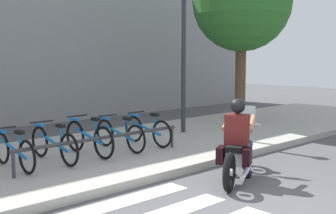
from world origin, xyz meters
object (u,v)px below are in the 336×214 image
(rider, at_px, (238,133))
(street_lamp, at_px, (184,42))
(bicycle_2, at_px, (89,138))
(motorcycle, at_px, (238,153))
(bicycle_3, at_px, (120,134))
(bicycle_1, at_px, (54,144))
(tree_near_rack, at_px, (242,3))
(bicycle_0, at_px, (14,151))
(bike_rack, at_px, (104,139))
(bicycle_4, at_px, (147,130))

(rider, height_order, street_lamp, street_lamp)
(street_lamp, bearing_deg, bicycle_2, -169.23)
(motorcycle, relative_size, bicycle_3, 1.21)
(bicycle_1, xyz_separation_m, bicycle_3, (1.56, 0.00, -0.01))
(rider, bearing_deg, tree_near_rack, 37.06)
(bicycle_0, distance_m, bicycle_2, 1.56)
(bicycle_3, bearing_deg, tree_near_rack, 10.59)
(rider, relative_size, bicycle_3, 0.86)
(bicycle_2, xyz_separation_m, tree_near_rack, (6.33, 1.04, 3.32))
(bike_rack, bearing_deg, bicycle_4, 19.59)
(bike_rack, bearing_deg, street_lamp, 19.55)
(rider, relative_size, bicycle_4, 0.92)
(bicycle_3, xyz_separation_m, street_lamp, (2.58, 0.64, 2.05))
(bicycle_0, bearing_deg, bicycle_2, -0.05)
(bicycle_1, height_order, bicycle_2, bicycle_2)
(bicycle_1, height_order, street_lamp, street_lamp)
(bike_rack, bearing_deg, bicycle_1, 144.54)
(rider, bearing_deg, bike_rack, 118.77)
(bike_rack, xyz_separation_m, tree_near_rack, (6.33, 1.59, 3.27))
(motorcycle, relative_size, bicycle_4, 1.28)
(motorcycle, relative_size, rider, 1.40)
(rider, bearing_deg, bicycle_1, 125.68)
(motorcycle, bearing_deg, rider, -154.76)
(bicycle_4, xyz_separation_m, tree_near_rack, (4.77, 1.04, 3.35))
(motorcycle, height_order, bicycle_3, motorcycle)
(bicycle_4, bearing_deg, motorcycle, -95.16)
(rider, xyz_separation_m, bicycle_3, (-0.46, 2.81, -0.34))
(bicycle_0, bearing_deg, bike_rack, -19.61)
(motorcycle, bearing_deg, bicycle_2, 115.24)
(rider, height_order, bicycle_1, rider)
(bike_rack, height_order, street_lamp, street_lamp)
(motorcycle, bearing_deg, bicycle_1, 126.94)
(tree_near_rack, bearing_deg, bicycle_4, -167.72)
(tree_near_rack, bearing_deg, bicycle_1, -171.69)
(motorcycle, bearing_deg, bicycle_3, 100.78)
(street_lamp, height_order, tree_near_rack, tree_near_rack)
(bicycle_2, relative_size, bicycle_4, 1.07)
(bicycle_2, distance_m, street_lamp, 3.97)
(bike_rack, distance_m, tree_near_rack, 7.30)
(bicycle_2, height_order, bicycle_4, bicycle_2)
(bicycle_1, height_order, bicycle_4, bicycle_1)
(bicycle_1, bearing_deg, street_lamp, 8.76)
(bicycle_0, relative_size, bicycle_4, 1.02)
(bicycle_0, distance_m, street_lamp, 5.36)
(bicycle_3, xyz_separation_m, bike_rack, (-0.78, -0.56, 0.08))
(bicycle_2, bearing_deg, bike_rack, -89.99)
(tree_near_rack, bearing_deg, motorcycle, -142.80)
(bike_rack, bearing_deg, tree_near_rack, 14.12)
(bicycle_0, distance_m, bicycle_3, 2.34)
(bicycle_4, bearing_deg, bicycle_3, 179.95)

